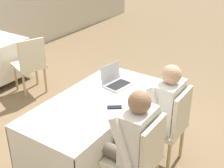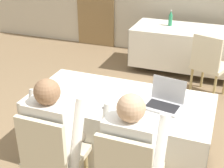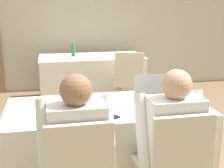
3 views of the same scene
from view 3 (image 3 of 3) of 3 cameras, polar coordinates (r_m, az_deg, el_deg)
wall_back at (r=5.87m, az=-7.19°, el=12.14°), size 12.00×0.06×2.70m
conference_table_near at (r=2.76m, az=-0.89°, el=-7.44°), size 1.72×0.84×0.73m
conference_table_far at (r=5.25m, az=-3.76°, el=3.22°), size 1.72×0.84×0.73m
laptop at (r=2.80m, az=7.46°, el=-2.49°), size 0.35×0.30×0.24m
cell_phone at (r=2.46m, az=-0.26°, el=-5.82°), size 0.14×0.16×0.01m
paper_beside_laptop at (r=2.85m, az=3.96°, el=-3.05°), size 0.24×0.32×0.00m
paper_centre_table at (r=2.69m, az=-1.57°, el=-4.11°), size 0.25×0.33×0.00m
paper_left_edge at (r=2.78m, az=-11.55°, el=-3.76°), size 0.28×0.34×0.00m
water_bottle at (r=5.24m, az=-7.10°, el=6.33°), size 0.06×0.06×0.26m
chair_near_right at (r=2.23m, az=11.23°, el=-14.49°), size 0.44×0.44×0.93m
chair_far_spare at (r=4.54m, az=3.30°, el=0.90°), size 0.57×0.57×0.93m
person_checkered_shirt at (r=2.11m, az=-6.49°, el=-11.29°), size 0.50×0.52×1.19m
person_white_shirt at (r=2.25m, az=10.40°, el=-9.71°), size 0.50×0.52×1.19m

